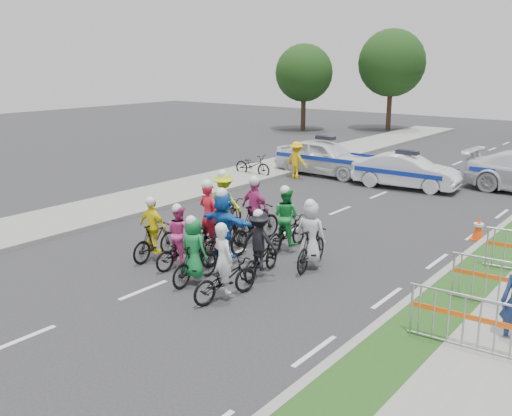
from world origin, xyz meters
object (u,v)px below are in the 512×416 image
Objects in this scene: rider_9 at (256,217)px; police_car_0 at (325,157)px; rider_8 at (286,226)px; rider_6 at (210,227)px; rider_1 at (194,257)px; rider_10 at (225,209)px; rider_0 at (225,274)px; rider_2 at (180,243)px; parked_bike at (253,165)px; rider_7 at (311,241)px; tree_3 at (392,63)px; rider_5 at (224,231)px; rider_3 at (154,235)px; tree_0 at (304,73)px; police_car_1 at (406,171)px; barrier_1 at (499,286)px; barrier_0 at (463,324)px; rider_4 at (260,250)px; cone_0 at (478,228)px; marshal_hiviz at (297,160)px.

police_car_0 is (-3.68, 9.89, 0.06)m from rider_9.
rider_6 is at bearing 39.33° from rider_8.
rider_10 is (-2.03, 3.43, 0.11)m from rider_1.
rider_0 reaches higher than rider_2.
rider_7 is at bearing -135.78° from parked_bike.
rider_7 is at bearing 167.82° from rider_9.
rider_7 is at bearing -68.45° from tree_3.
rider_5 is at bearing -39.36° from rider_0.
rider_1 is 2.36m from rider_6.
rider_3 is 0.85× the size of rider_6.
rider_10 is (-1.27, 0.10, 0.01)m from rider_9.
tree_0 is at bearing -50.23° from rider_0.
rider_2 is 0.91× the size of rider_8.
tree_3 is at bearing 20.75° from police_car_1.
rider_3 is 0.86× the size of barrier_1.
police_car_0 is at bearing 135.20° from barrier_1.
rider_8 is 0.92× the size of barrier_0.
barrier_1 is (7.38, 0.80, -0.11)m from rider_6.
barrier_1 is at bearing 90.00° from barrier_0.
rider_10 is 8.94m from parked_bike.
rider_3 is 3.01m from rider_4.
tree_3 is (-2.76, 20.00, 4.39)m from parked_bike.
rider_5 reaches higher than rider_3.
rider_4 is 11.57m from police_car_1.
cone_0 is 0.37× the size of parked_bike.
police_car_0 is (-4.74, 9.89, 0.13)m from rider_8.
rider_2 is at bearing 10.27° from rider_4.
barrier_1 is 5.11m from cone_0.
rider_8 is at bearing -82.31° from rider_4.
barrier_0 reaches higher than cone_0.
barrier_1 is at bearing -123.21° from parked_bike.
tree_0 reaches higher than cone_0.
rider_0 is at bearing 130.90° from rider_5.
rider_7 is 4.90m from barrier_0.
rider_6 reaches higher than barrier_1.
rider_1 is at bearing 109.06° from rider_10.
tree_0 is at bearing 38.95° from police_car_1.
rider_2 is 1.16m from rider_5.
rider_10 reaches higher than rider_3.
rider_10 reaches higher than police_car_0.
rider_4 is 5.21m from barrier_0.
tree_3 is (-9.91, 27.62, 4.20)m from rider_8.
barrier_1 is 0.27× the size of tree_3.
police_car_1 reaches higher than barrier_1.
rider_8 reaches higher than rider_0.
marshal_hiviz is at bearing 134.68° from barrier_0.
barrier_1 is at bearing -60.88° from tree_3.
police_car_1 is at bearing -74.94° from parked_bike.
rider_10 reaches higher than cone_0.
rider_9 reaches higher than rider_0.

